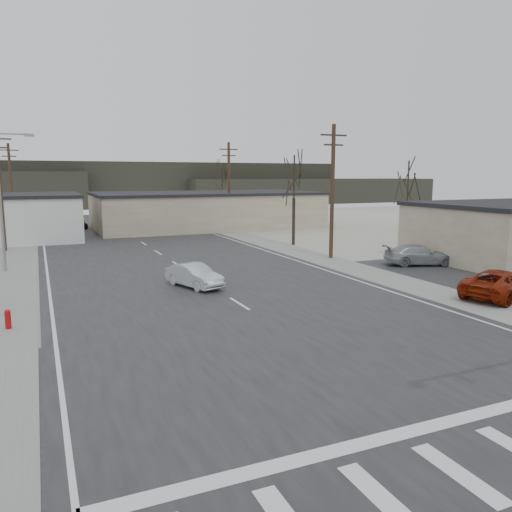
{
  "coord_description": "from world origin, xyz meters",
  "views": [
    {
      "loc": [
        -8.79,
        -14.13,
        6.26
      ],
      "look_at": [
        0.29,
        6.64,
        2.6
      ],
      "focal_mm": 35.0,
      "sensor_mm": 36.0,
      "label": 1
    }
  ],
  "objects_px": {
    "fire_hydrant": "(8,319)",
    "car_parked_silver": "(419,255)",
    "car_far_b": "(76,223)",
    "car_parked_red": "(501,284)",
    "sedan_crossing": "(194,276)",
    "car_far_a": "(159,220)",
    "car_parked_dark_b": "(499,254)"
  },
  "relations": [
    {
      "from": "car_far_b",
      "to": "car_parked_silver",
      "type": "bearing_deg",
      "value": -75.56
    },
    {
      "from": "fire_hydrant",
      "to": "car_parked_red",
      "type": "xyz_separation_m",
      "value": [
        23.01,
        -4.22,
        0.31
      ]
    },
    {
      "from": "sedan_crossing",
      "to": "car_parked_red",
      "type": "distance_m",
      "value": 16.28
    },
    {
      "from": "car_far_a",
      "to": "car_parked_silver",
      "type": "xyz_separation_m",
      "value": [
        10.65,
        -34.66,
        -0.01
      ]
    },
    {
      "from": "car_parked_red",
      "to": "car_parked_dark_b",
      "type": "relative_size",
      "value": 1.23
    },
    {
      "from": "car_parked_dark_b",
      "to": "car_far_a",
      "type": "bearing_deg",
      "value": 46.75
    },
    {
      "from": "car_far_b",
      "to": "car_parked_dark_b",
      "type": "relative_size",
      "value": 0.93
    },
    {
      "from": "car_parked_dark_b",
      "to": "car_parked_silver",
      "type": "xyz_separation_m",
      "value": [
        -5.6,
        1.91,
        0.0
      ]
    },
    {
      "from": "fire_hydrant",
      "to": "sedan_crossing",
      "type": "height_order",
      "value": "sedan_crossing"
    },
    {
      "from": "sedan_crossing",
      "to": "car_parked_silver",
      "type": "bearing_deg",
      "value": -17.66
    },
    {
      "from": "sedan_crossing",
      "to": "car_parked_dark_b",
      "type": "distance_m",
      "value": 22.2
    },
    {
      "from": "fire_hydrant",
      "to": "sedan_crossing",
      "type": "xyz_separation_m",
      "value": [
        9.26,
        4.49,
        0.24
      ]
    },
    {
      "from": "car_far_b",
      "to": "car_parked_red",
      "type": "distance_m",
      "value": 47.77
    },
    {
      "from": "car_parked_silver",
      "to": "car_far_b",
      "type": "bearing_deg",
      "value": 48.62
    },
    {
      "from": "fire_hydrant",
      "to": "car_parked_silver",
      "type": "xyz_separation_m",
      "value": [
        25.81,
        5.0,
        0.28
      ]
    },
    {
      "from": "fire_hydrant",
      "to": "car_parked_dark_b",
      "type": "relative_size",
      "value": 0.21
    },
    {
      "from": "car_far_b",
      "to": "car_parked_dark_b",
      "type": "height_order",
      "value": "car_parked_dark_b"
    },
    {
      "from": "sedan_crossing",
      "to": "car_far_b",
      "type": "height_order",
      "value": "car_far_b"
    },
    {
      "from": "sedan_crossing",
      "to": "car_parked_dark_b",
      "type": "relative_size",
      "value": 0.93
    },
    {
      "from": "fire_hydrant",
      "to": "car_far_a",
      "type": "relative_size",
      "value": 0.18
    },
    {
      "from": "sedan_crossing",
      "to": "car_far_a",
      "type": "height_order",
      "value": "car_far_a"
    },
    {
      "from": "fire_hydrant",
      "to": "car_parked_red",
      "type": "height_order",
      "value": "car_parked_red"
    },
    {
      "from": "car_far_b",
      "to": "car_parked_red",
      "type": "xyz_separation_m",
      "value": [
        17.53,
        -44.44,
        0.04
      ]
    },
    {
      "from": "car_parked_red",
      "to": "fire_hydrant",
      "type": "bearing_deg",
      "value": 62.32
    },
    {
      "from": "car_parked_dark_b",
      "to": "car_parked_silver",
      "type": "height_order",
      "value": "car_parked_silver"
    },
    {
      "from": "car_far_b",
      "to": "car_far_a",
      "type": "bearing_deg",
      "value": -18.89
    },
    {
      "from": "sedan_crossing",
      "to": "fire_hydrant",
      "type": "bearing_deg",
      "value": -173.59
    },
    {
      "from": "car_parked_red",
      "to": "car_parked_silver",
      "type": "distance_m",
      "value": 9.64
    },
    {
      "from": "fire_hydrant",
      "to": "car_parked_silver",
      "type": "relative_size",
      "value": 0.18
    },
    {
      "from": "sedan_crossing",
      "to": "car_parked_dark_b",
      "type": "height_order",
      "value": "car_parked_dark_b"
    },
    {
      "from": "fire_hydrant",
      "to": "car_parked_dark_b",
      "type": "distance_m",
      "value": 31.57
    },
    {
      "from": "fire_hydrant",
      "to": "sedan_crossing",
      "type": "bearing_deg",
      "value": 25.85
    }
  ]
}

